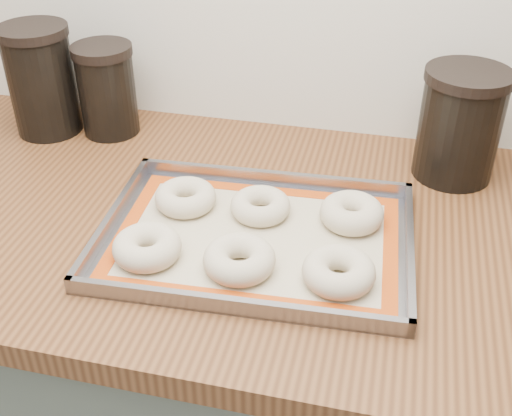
% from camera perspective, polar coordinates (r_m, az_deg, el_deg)
% --- Properties ---
extents(cabinet, '(3.00, 0.65, 0.86)m').
position_cam_1_polar(cabinet, '(1.36, -4.57, -16.59)').
color(cabinet, '#596458').
rests_on(cabinet, floor).
extents(countertop, '(3.06, 0.68, 0.04)m').
position_cam_1_polar(countertop, '(1.05, -5.67, -0.92)').
color(countertop, brown).
rests_on(countertop, cabinet).
extents(baking_tray, '(0.48, 0.35, 0.03)m').
position_cam_1_polar(baking_tray, '(0.96, 0.00, -2.62)').
color(baking_tray, gray).
rests_on(baking_tray, countertop).
extents(baking_mat, '(0.43, 0.31, 0.00)m').
position_cam_1_polar(baking_mat, '(0.96, 0.00, -2.71)').
color(baking_mat, '#C6B793').
rests_on(baking_mat, baking_tray).
extents(bagel_front_left, '(0.12, 0.12, 0.04)m').
position_cam_1_polar(bagel_front_left, '(0.93, -9.66, -3.44)').
color(bagel_front_left, beige).
rests_on(bagel_front_left, baking_mat).
extents(bagel_front_mid, '(0.12, 0.12, 0.04)m').
position_cam_1_polar(bagel_front_mid, '(0.89, -1.49, -4.58)').
color(bagel_front_mid, beige).
rests_on(bagel_front_mid, baking_mat).
extents(bagel_front_right, '(0.13, 0.13, 0.04)m').
position_cam_1_polar(bagel_front_right, '(0.88, 7.37, -5.63)').
color(bagel_front_right, beige).
rests_on(bagel_front_right, baking_mat).
extents(bagel_back_left, '(0.11, 0.11, 0.03)m').
position_cam_1_polar(bagel_back_left, '(1.03, -6.28, 0.95)').
color(bagel_back_left, beige).
rests_on(bagel_back_left, baking_mat).
extents(bagel_back_mid, '(0.11, 0.11, 0.03)m').
position_cam_1_polar(bagel_back_mid, '(1.00, 0.39, 0.19)').
color(bagel_back_mid, beige).
rests_on(bagel_back_mid, baking_mat).
extents(bagel_back_right, '(0.11, 0.11, 0.04)m').
position_cam_1_polar(bagel_back_right, '(0.99, 8.50, -0.44)').
color(bagel_back_right, beige).
rests_on(bagel_back_right, baking_mat).
extents(canister_left, '(0.13, 0.13, 0.21)m').
position_cam_1_polar(canister_left, '(1.30, -18.53, 10.75)').
color(canister_left, black).
rests_on(canister_left, countertop).
extents(canister_mid, '(0.11, 0.11, 0.17)m').
position_cam_1_polar(canister_mid, '(1.26, -13.12, 10.22)').
color(canister_mid, black).
rests_on(canister_mid, countertop).
extents(canister_right, '(0.14, 0.14, 0.19)m').
position_cam_1_polar(canister_right, '(1.13, 17.67, 7.10)').
color(canister_right, black).
rests_on(canister_right, countertop).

